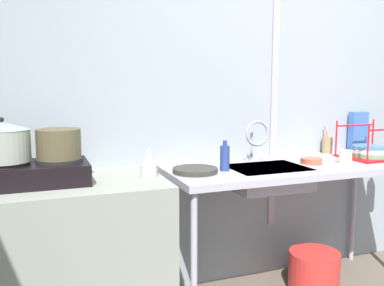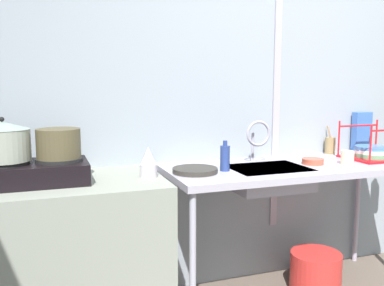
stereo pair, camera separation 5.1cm
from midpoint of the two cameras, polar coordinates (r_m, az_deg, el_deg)
name	(u,v)px [view 2 (the right image)]	position (r m, az deg, el deg)	size (l,w,h in m)	color
wall_back	(267,107)	(3.03, 10.69, 4.87)	(5.27, 0.10, 2.43)	#909AA4
wall_metal_strip	(277,90)	(2.99, 11.93, 7.13)	(0.05, 0.01, 1.95)	#ABA6B6
counter_concrete	(46,263)	(2.43, -18.65, -15.22)	(1.26, 0.66, 0.87)	gray
counter_sink	(293,174)	(2.75, 14.08, -4.06)	(1.64, 0.66, 0.87)	#ABA6B6
stove	(33,172)	(2.28, -20.22, -3.72)	(0.54, 0.33, 0.12)	black
pot_on_left_burner	(3,141)	(2.26, -23.72, 0.21)	(0.26, 0.26, 0.22)	#979D8D
pot_on_right_burner	(59,143)	(2.26, -17.09, -0.05)	(0.22, 0.22, 0.15)	brown
percolator	(148,162)	(2.29, -5.33, -2.64)	(0.10, 0.10, 0.17)	silver
sink_basin	(268,178)	(2.62, 10.81, -4.69)	(0.47, 0.37, 0.13)	#ABA6B6
faucet	(258,135)	(2.71, 9.45, 1.03)	(0.17, 0.09, 0.28)	#ABA6B6
frying_pan	(195,170)	(2.41, 1.02, -3.73)	(0.26, 0.26, 0.03)	#312E28
dish_rack	(373,153)	(3.10, 23.81, -1.21)	(0.35, 0.32, 0.25)	red
cup_by_rack	(347,158)	(2.83, 20.88, -1.86)	(0.08, 0.08, 0.09)	beige
small_bowl_on_drainboard	(313,161)	(2.78, 16.61, -2.40)	(0.14, 0.14, 0.04)	#B9503A
bottle_by_sink	(225,158)	(2.46, 5.10, -2.01)	(0.06, 0.06, 0.18)	navy
cereal_box	(362,132)	(3.41, 22.47, 1.41)	(0.14, 0.06, 0.30)	#3B69BA
utensil_jar	(330,145)	(3.23, 18.71, -0.31)	(0.08, 0.08, 0.20)	olive
bucket_on_floor	(315,273)	(3.02, 16.94, -16.58)	(0.33, 0.33, 0.28)	red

